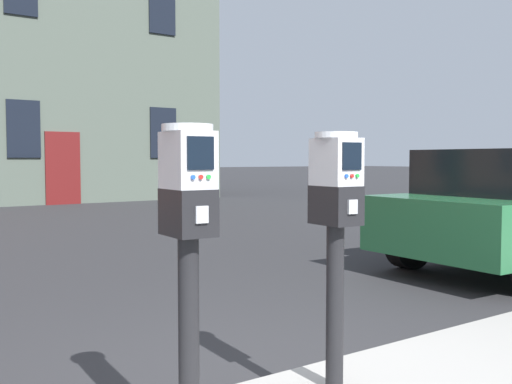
% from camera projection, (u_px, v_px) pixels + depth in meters
% --- Properties ---
extents(parking_meter_near_kerb, '(0.22, 0.26, 1.32)m').
position_uv_depth(parking_meter_near_kerb, '(188.00, 222.00, 2.46)').
color(parking_meter_near_kerb, black).
rests_on(parking_meter_near_kerb, sidewalk_slab).
extents(parking_meter_twin_adjacent, '(0.22, 0.26, 1.31)m').
position_uv_depth(parking_meter_twin_adjacent, '(336.00, 213.00, 2.94)').
color(parking_meter_twin_adjacent, black).
rests_on(parking_meter_twin_adjacent, sidewalk_slab).
extents(townhouse_grey_stucco, '(8.52, 6.09, 11.74)m').
position_uv_depth(townhouse_grey_stucco, '(65.00, 24.00, 19.66)').
color(townhouse_grey_stucco, '#4C564C').
rests_on(townhouse_grey_stucco, ground_plane).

